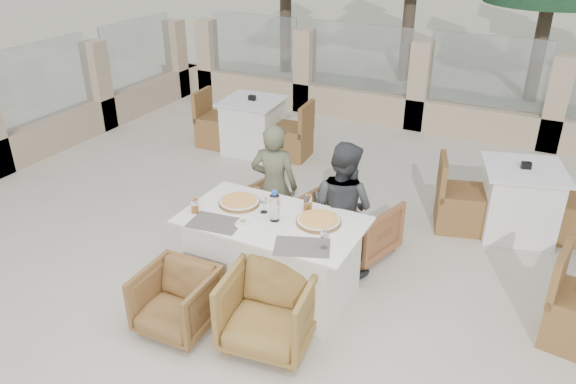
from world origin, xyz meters
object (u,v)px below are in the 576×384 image
at_px(wine_glass_corner, 325,238).
at_px(armchair_far_right, 360,226).
at_px(water_bottle, 275,206).
at_px(beer_glass_left, 195,206).
at_px(pizza_right, 319,220).
at_px(armchair_near_right, 269,309).
at_px(bg_table_b, 519,201).
at_px(armchair_far_left, 285,208).
at_px(dining_table, 273,256).
at_px(diner_right, 342,208).
at_px(pizza_left, 239,202).
at_px(olive_dish, 243,222).
at_px(bg_table_a, 253,126).
at_px(wine_glass_centre, 264,203).
at_px(beer_glass_right, 308,203).
at_px(armchair_near_left, 177,301).
at_px(diner_left, 274,186).

relative_size(wine_glass_corner, armchair_far_right, 0.28).
relative_size(water_bottle, beer_glass_left, 2.24).
xyz_separation_m(pizza_right, armchair_near_right, (-0.09, -0.74, -0.47)).
bearing_deg(water_bottle, bg_table_b, 49.83).
bearing_deg(armchair_far_left, bg_table_b, -139.87).
distance_m(dining_table, armchair_near_right, 0.69).
bearing_deg(diner_right, pizza_left, 43.80).
relative_size(dining_table, wine_glass_corner, 8.70).
height_order(water_bottle, armchair_far_right, water_bottle).
relative_size(olive_dish, bg_table_a, 0.07).
bearing_deg(wine_glass_corner, pizza_right, 120.98).
distance_m(wine_glass_corner, armchair_far_right, 1.36).
xyz_separation_m(pizza_left, armchair_near_right, (0.71, -0.72, -0.47)).
xyz_separation_m(wine_glass_centre, armchair_far_left, (-0.27, 0.94, -0.57)).
bearing_deg(beer_glass_right, armchair_far_left, 129.75).
bearing_deg(wine_glass_centre, armchair_near_left, -111.29).
distance_m(armchair_far_left, diner_right, 0.96).
bearing_deg(wine_glass_centre, beer_glass_left, -152.87).
height_order(water_bottle, armchair_near_right, water_bottle).
height_order(dining_table, bg_table_b, same).
height_order(armchair_near_right, diner_left, diner_left).
relative_size(water_bottle, armchair_near_left, 0.47).
bearing_deg(armchair_near_left, bg_table_a, 109.20).
distance_m(wine_glass_corner, bg_table_b, 2.73).
height_order(dining_table, water_bottle, water_bottle).
height_order(olive_dish, diner_right, diner_right).
bearing_deg(beer_glass_right, armchair_far_right, 69.80).
bearing_deg(armchair_far_right, dining_table, 81.44).
relative_size(olive_dish, armchair_far_left, 0.17).
bearing_deg(wine_glass_corner, armchair_far_right, 95.69).
bearing_deg(olive_dish, bg_table_a, 119.12).
distance_m(beer_glass_right, armchair_far_right, 0.94).
bearing_deg(armchair_far_right, diner_left, 32.72).
xyz_separation_m(pizza_right, olive_dish, (-0.56, -0.32, -0.00)).
bearing_deg(wine_glass_centre, pizza_left, 173.16).
bearing_deg(diner_right, armchair_far_left, -14.47).
xyz_separation_m(pizza_left, beer_glass_left, (-0.27, -0.31, 0.04)).
bearing_deg(wine_glass_centre, wine_glass_corner, -22.29).
distance_m(armchair_near_left, diner_right, 1.74).
height_order(wine_glass_centre, diner_left, diner_left).
distance_m(wine_glass_corner, diner_right, 0.90).
bearing_deg(beer_glass_left, armchair_far_left, 77.01).
height_order(olive_dish, armchair_far_left, olive_dish).
bearing_deg(olive_dish, wine_glass_centre, 79.53).
relative_size(armchair_far_left, bg_table_a, 0.39).
xyz_separation_m(dining_table, pizza_right, (0.39, 0.12, 0.41)).
relative_size(water_bottle, diner_left, 0.22).
distance_m(wine_glass_centre, diner_left, 0.76).
bearing_deg(beer_glass_left, armchair_near_left, -71.74).
bearing_deg(diner_left, armchair_far_left, -101.41).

